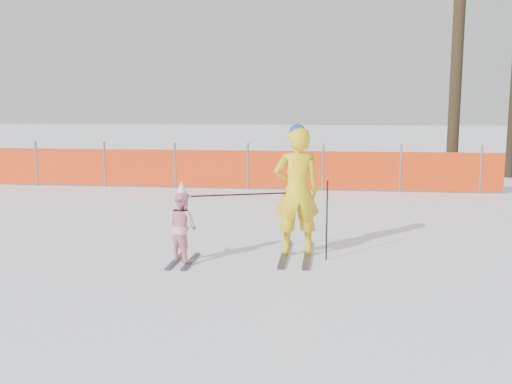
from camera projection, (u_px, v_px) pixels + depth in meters
The scene contains 6 objects.
ground at pixel (251, 269), 7.85m from camera, with size 120.00×120.00×0.00m, color white.
adult at pixel (297, 191), 8.43m from camera, with size 0.77×1.60×1.97m.
child at pixel (182, 225), 8.12m from camera, with size 0.61×0.91×1.18m.
ski_poles at pixel (279, 206), 8.24m from camera, with size 1.94×0.52×1.17m.
safety_fence at pixel (185, 168), 15.47m from camera, with size 16.60×0.06×1.25m.
tree_trunks at pixel (480, 80), 16.85m from camera, with size 2.32×1.59×6.18m.
Camera 1 is at (1.02, -7.53, 2.23)m, focal length 40.00 mm.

